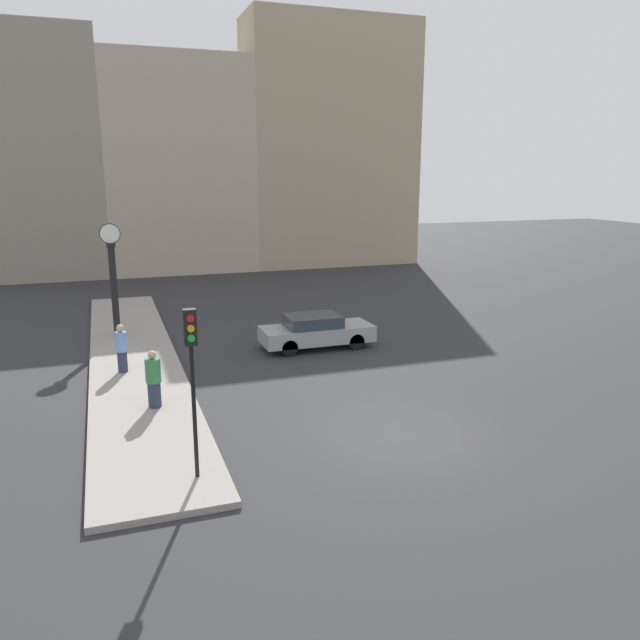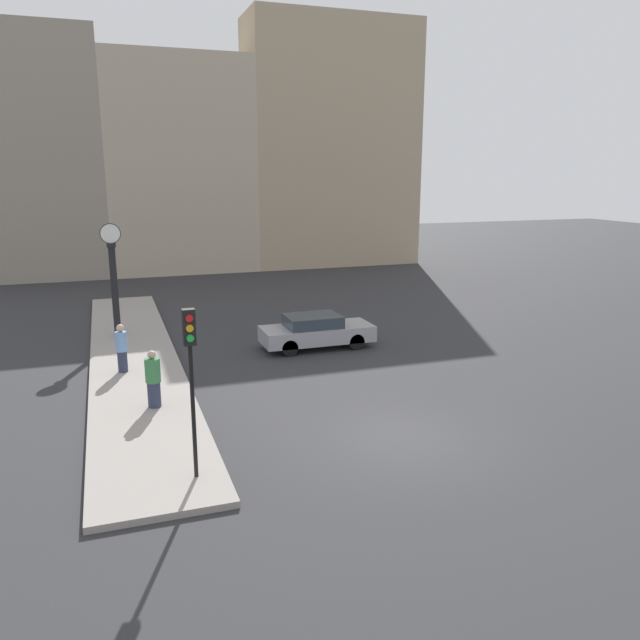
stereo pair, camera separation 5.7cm
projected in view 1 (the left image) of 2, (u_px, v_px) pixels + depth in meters
The scene contains 8 objects.
ground_plane at pixel (404, 438), 15.88m from camera, with size 120.00×120.00×0.00m, color #2D2D30.
sidewalk_corner at pixel (134, 358), 22.37m from camera, with size 2.98×22.47×0.16m, color gray.
building_row at pixel (210, 154), 41.90m from camera, with size 30.04×5.00×16.86m.
sedan_car at pixel (316, 331), 23.86m from camera, with size 4.27×1.70×1.29m.
traffic_light_near at pixel (192, 359), 12.91m from camera, with size 0.26×0.24×3.73m.
street_clock at pixel (113, 280), 24.58m from camera, with size 0.79×0.34×4.50m.
pedestrian_blue_stripe at pixel (122, 348), 20.43m from camera, with size 0.37×0.37×1.61m.
pedestrian_green_hoodie at pixel (154, 380), 17.37m from camera, with size 0.43×0.43×1.64m.
Camera 1 is at (-6.89, -13.21, 6.61)m, focal length 35.00 mm.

